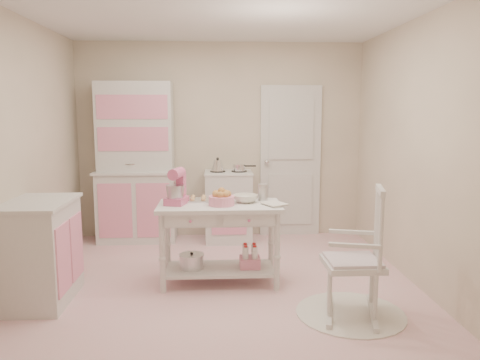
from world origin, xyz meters
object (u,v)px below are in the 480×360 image
at_px(hutch, 136,162).
at_px(work_table, 220,244).
at_px(bread_basket, 222,201).
at_px(stove, 229,206).
at_px(base_cabinet, 41,252).
at_px(rocking_chair, 353,251).
at_px(stand_mixer, 176,187).

bearing_deg(hutch, work_table, -56.13).
bearing_deg(bread_basket, stove, 86.10).
relative_size(stove, base_cabinet, 1.00).
bearing_deg(rocking_chair, bread_basket, 159.14).
distance_m(stove, stand_mixer, 1.70).
height_order(hutch, bread_basket, hutch).
bearing_deg(base_cabinet, rocking_chair, -8.92).
height_order(rocking_chair, bread_basket, rocking_chair).
distance_m(stove, work_table, 1.55).
bearing_deg(stove, work_table, -94.76).
bearing_deg(hutch, base_cabinet, -105.00).
distance_m(rocking_chair, stand_mixer, 1.77).
relative_size(base_cabinet, work_table, 0.77).
height_order(rocking_chair, work_table, rocking_chair).
bearing_deg(bread_basket, rocking_chair, -34.61).
relative_size(hutch, work_table, 1.73).
distance_m(stove, base_cabinet, 2.58).
bearing_deg(bread_basket, hutch, 123.54).
height_order(stove, base_cabinet, same).
bearing_deg(stove, rocking_chair, -67.50).
relative_size(base_cabinet, bread_basket, 3.68).
xyz_separation_m(hutch, stove, (1.20, -0.05, -0.58)).
bearing_deg(rocking_chair, hutch, 145.98).
distance_m(hutch, bread_basket, 1.98).
distance_m(base_cabinet, work_table, 1.64).
bearing_deg(bread_basket, base_cabinet, -168.78).
bearing_deg(stove, stand_mixer, -109.78).
height_order(stove, rocking_chair, rocking_chair).
xyz_separation_m(hutch, rocking_chair, (2.17, -2.39, -0.49)).
xyz_separation_m(stove, work_table, (-0.13, -1.55, -0.06)).
height_order(work_table, stand_mixer, stand_mixer).
bearing_deg(bread_basket, work_table, 111.80).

